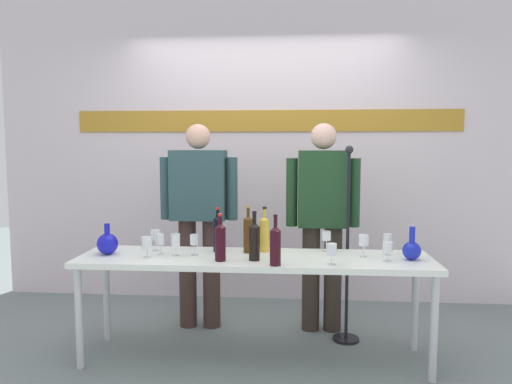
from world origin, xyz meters
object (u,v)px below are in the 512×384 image
at_px(wine_glass_left_3, 160,240).
at_px(wine_glass_right_4, 364,241).
at_px(display_table, 254,265).
at_px(wine_bottle_1, 248,233).
at_px(decanter_blue_left, 107,243).
at_px(decanter_blue_right, 412,249).
at_px(presenter_left, 199,212).
at_px(wine_bottle_4, 220,241).
at_px(wine_bottle_5, 275,244).
at_px(wine_glass_left_0, 156,235).
at_px(microphone_stand, 347,277).
at_px(wine_glass_right_3, 332,250).
at_px(presenter_right, 323,215).
at_px(wine_glass_left_1, 147,243).
at_px(wine_bottle_3, 254,240).
at_px(wine_bottle_2, 264,233).
at_px(wine_glass_right_2, 388,248).
at_px(wine_glass_right_1, 388,240).
at_px(wine_glass_right_0, 326,236).
at_px(wine_glass_left_2, 194,240).
at_px(wine_bottle_0, 218,233).
at_px(wine_glass_left_4, 175,241).

bearing_deg(wine_glass_left_3, wine_glass_right_4, 1.40).
distance_m(display_table, wine_bottle_1, 0.24).
bearing_deg(decanter_blue_left, decanter_blue_right, 0.00).
bearing_deg(presenter_left, wine_glass_right_4, -23.22).
xyz_separation_m(wine_bottle_4, wine_bottle_5, (0.36, -0.09, 0.00)).
bearing_deg(wine_glass_right_4, display_table, -176.93).
bearing_deg(wine_glass_left_0, microphone_stand, 10.11).
bearing_deg(decanter_blue_left, wine_glass_right_3, -6.50).
bearing_deg(presenter_right, wine_glass_left_0, -159.78).
xyz_separation_m(decanter_blue_left, wine_glass_left_1, (0.30, -0.08, 0.02)).
relative_size(wine_bottle_4, microphone_stand, 0.21).
xyz_separation_m(display_table, wine_bottle_3, (0.01, -0.11, 0.20)).
xyz_separation_m(wine_bottle_2, wine_glass_right_3, (0.45, -0.35, -0.04)).
relative_size(presenter_left, wine_glass_right_2, 12.66).
height_order(decanter_blue_left, microphone_stand, microphone_stand).
relative_size(wine_glass_right_1, microphone_stand, 0.10).
bearing_deg(wine_glass_right_0, decanter_blue_left, -172.33).
relative_size(decanter_blue_right, wine_glass_right_1, 1.49).
height_order(wine_glass_left_0, wine_glass_right_2, wine_glass_left_0).
bearing_deg(decanter_blue_left, wine_glass_left_1, -14.59).
xyz_separation_m(decanter_blue_right, wine_glass_left_1, (-1.77, -0.08, 0.03)).
bearing_deg(wine_glass_right_4, wine_bottle_4, -169.28).
bearing_deg(wine_glass_left_3, wine_glass_left_2, -1.59).
distance_m(display_table, wine_glass_left_2, 0.45).
xyz_separation_m(presenter_left, wine_glass_left_2, (0.08, -0.57, -0.12)).
xyz_separation_m(presenter_left, presenter_right, (0.99, -0.00, -0.01)).
bearing_deg(wine_glass_right_1, wine_bottle_1, 179.67).
bearing_deg(wine_bottle_5, wine_bottle_3, 138.71).
distance_m(presenter_left, wine_glass_left_2, 0.59).
bearing_deg(decanter_blue_right, wine_glass_right_1, 137.29).
xyz_separation_m(decanter_blue_right, wine_bottle_3, (-1.04, -0.09, 0.07)).
bearing_deg(wine_bottle_3, wine_glass_left_1, 178.91).
distance_m(presenter_right, wine_bottle_0, 0.88).
bearing_deg(decanter_blue_right, wine_bottle_2, 170.15).
distance_m(wine_bottle_4, wine_glass_right_2, 1.09).
bearing_deg(wine_glass_left_2, wine_bottle_2, 18.69).
xyz_separation_m(wine_bottle_0, wine_glass_right_1, (1.18, -0.02, -0.03)).
height_order(presenter_left, wine_bottle_5, presenter_left).
relative_size(wine_bottle_4, wine_glass_right_1, 2.10).
bearing_deg(microphone_stand, wine_glass_left_4, -161.86).
bearing_deg(wine_bottle_2, wine_glass_right_4, -9.98).
bearing_deg(wine_bottle_1, wine_bottle_4, -121.76).
xyz_separation_m(wine_glass_left_0, wine_glass_left_1, (-0.00, -0.21, -0.02)).
bearing_deg(presenter_left, decanter_blue_right, -20.65).
bearing_deg(wine_glass_left_1, wine_glass_left_4, 19.65).
xyz_separation_m(wine_glass_left_3, wine_glass_right_3, (1.16, -0.19, -0.01)).
distance_m(wine_bottle_4, wine_glass_left_3, 0.47).
xyz_separation_m(wine_glass_right_0, wine_glass_right_4, (0.24, -0.15, 0.00)).
height_order(wine_bottle_3, microphone_stand, microphone_stand).
relative_size(wine_glass_left_0, wine_glass_right_2, 1.17).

